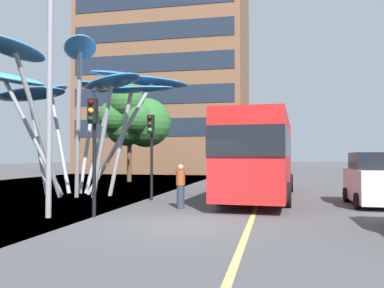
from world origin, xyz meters
The scene contains 11 objects.
ground centered at (-0.69, 0.00, -0.05)m, with size 120.00×240.00×0.10m.
red_bus centered at (2.02, 7.66, 2.12)m, with size 3.25×11.69×3.89m.
leaf_sculpture centered at (-7.06, 7.30, 5.45)m, with size 10.62×11.22×7.17m.
traffic_light_kerb_near centered at (-3.00, 0.62, 2.74)m, with size 0.28×0.42×3.79m.
traffic_light_kerb_far centered at (-2.66, 5.63, 2.72)m, with size 0.28×0.42×3.75m.
car_parked_mid centered at (6.54, 5.66, 0.99)m, with size 1.98×3.90×2.10m.
street_lamp centered at (-4.09, 0.29, 5.35)m, with size 1.37×0.44×8.57m.
tree_pavement_near centered at (-7.71, 17.22, 4.71)m, with size 4.99×4.83×7.30m.
tree_pavement_far centered at (-7.37, 30.86, 5.77)m, with size 5.35×4.32×7.65m.
pedestrian centered at (-0.74, 3.23, 0.83)m, with size 0.34×0.34×1.65m.
backdrop_building centered at (-9.94, 35.16, 11.82)m, with size 18.48×13.44×23.64m.
Camera 1 is at (2.73, -11.23, 1.97)m, focal length 37.42 mm.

